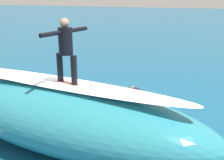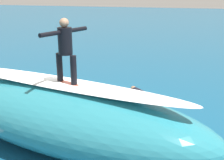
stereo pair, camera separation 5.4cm
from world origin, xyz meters
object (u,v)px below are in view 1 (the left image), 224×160
at_px(surfboard_riding, 68,84).
at_px(surfboard_paddling, 141,98).
at_px(surfer_paddling, 143,95).
at_px(surfer_riding, 66,46).

bearing_deg(surfboard_riding, surfboard_paddling, -86.87).
relative_size(surfboard_paddling, surfer_paddling, 1.63).
height_order(surfboard_riding, surfer_riding, surfer_riding).
relative_size(surfer_riding, surfer_paddling, 1.10).
xyz_separation_m(surfboard_riding, surfer_paddling, (-1.34, -3.97, -1.63)).
bearing_deg(surfboard_riding, surfer_paddling, -88.57).
bearing_deg(surfboard_paddling, surfer_paddling, 180.00).
bearing_deg(surfboard_paddling, surfer_riding, 114.75).
bearing_deg(surfer_riding, surfboard_paddling, -86.87).
xyz_separation_m(surfer_riding, surfer_paddling, (-1.34, -3.97, -2.62)).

